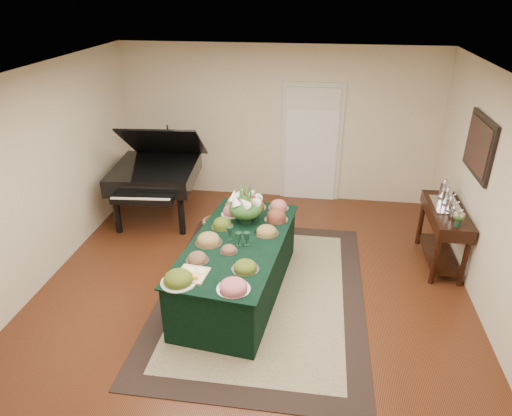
# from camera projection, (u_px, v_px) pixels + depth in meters

# --- Properties ---
(ground) EXTENTS (6.00, 6.00, 0.00)m
(ground) POSITION_uv_depth(u_px,v_px,m) (253.00, 291.00, 5.90)
(ground) COLOR black
(ground) RESTS_ON ground
(area_rug) EXTENTS (2.55, 3.58, 0.01)m
(area_rug) POSITION_uv_depth(u_px,v_px,m) (262.00, 292.00, 5.86)
(area_rug) COLOR black
(area_rug) RESTS_ON ground
(kitchen_doorway) EXTENTS (1.05, 0.07, 2.10)m
(kitchen_doorway) POSITION_uv_depth(u_px,v_px,m) (311.00, 145.00, 8.00)
(kitchen_doorway) COLOR beige
(kitchen_doorway) RESTS_ON ground
(buffet_table) EXTENTS (1.34, 2.40, 0.76)m
(buffet_table) POSITION_uv_depth(u_px,v_px,m) (238.00, 267.00, 5.71)
(buffet_table) COLOR black
(buffet_table) RESTS_ON ground
(food_platters) EXTENTS (1.22, 2.25, 0.12)m
(food_platters) POSITION_uv_depth(u_px,v_px,m) (236.00, 235.00, 5.57)
(food_platters) COLOR silver
(food_platters) RESTS_ON buffet_table
(cutting_board) EXTENTS (0.35, 0.35, 0.10)m
(cutting_board) POSITION_uv_depth(u_px,v_px,m) (193.00, 271.00, 4.90)
(cutting_board) COLOR tan
(cutting_board) RESTS_ON buffet_table
(green_goblets) EXTENTS (0.30, 0.20, 0.18)m
(green_goblets) POSITION_uv_depth(u_px,v_px,m) (238.00, 237.00, 5.45)
(green_goblets) COLOR #13301F
(green_goblets) RESTS_ON buffet_table
(floral_centerpiece) EXTENTS (0.45, 0.45, 0.45)m
(floral_centerpiece) POSITION_uv_depth(u_px,v_px,m) (246.00, 204.00, 5.86)
(floral_centerpiece) COLOR #13301F
(floral_centerpiece) RESTS_ON buffet_table
(grand_piano) EXTENTS (1.51, 1.68, 1.64)m
(grand_piano) POSITION_uv_depth(u_px,v_px,m) (156.00, 173.00, 7.38)
(grand_piano) COLOR black
(grand_piano) RESTS_ON ground
(wicker_basket) EXTENTS (0.38, 0.38, 0.24)m
(wicker_basket) POSITION_uv_depth(u_px,v_px,m) (215.00, 227.00, 7.18)
(wicker_basket) COLOR #A67D42
(wicker_basket) RESTS_ON ground
(mahogany_sideboard) EXTENTS (0.45, 1.23, 0.86)m
(mahogany_sideboard) POSITION_uv_depth(u_px,v_px,m) (445.00, 222.00, 6.20)
(mahogany_sideboard) COLOR black
(mahogany_sideboard) RESTS_ON ground
(tea_service) EXTENTS (0.34, 0.74, 0.30)m
(tea_service) POSITION_uv_depth(u_px,v_px,m) (448.00, 199.00, 6.13)
(tea_service) COLOR silver
(tea_service) RESTS_ON mahogany_sideboard
(pink_bouquet) EXTENTS (0.16, 0.16, 0.21)m
(pink_bouquet) POSITION_uv_depth(u_px,v_px,m) (459.00, 217.00, 5.61)
(pink_bouquet) COLOR #13301F
(pink_bouquet) RESTS_ON mahogany_sideboard
(wall_painting) EXTENTS (0.05, 0.95, 0.75)m
(wall_painting) POSITION_uv_depth(u_px,v_px,m) (479.00, 146.00, 5.69)
(wall_painting) COLOR black
(wall_painting) RESTS_ON ground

